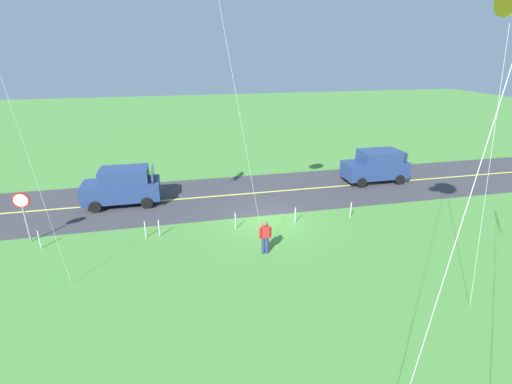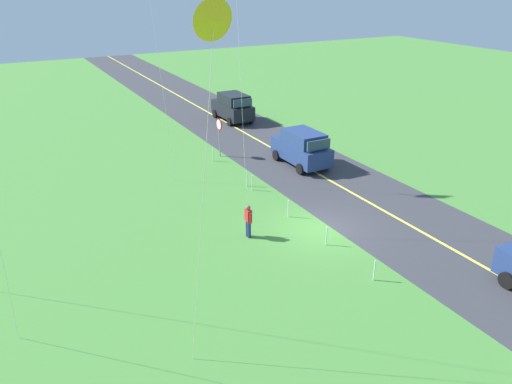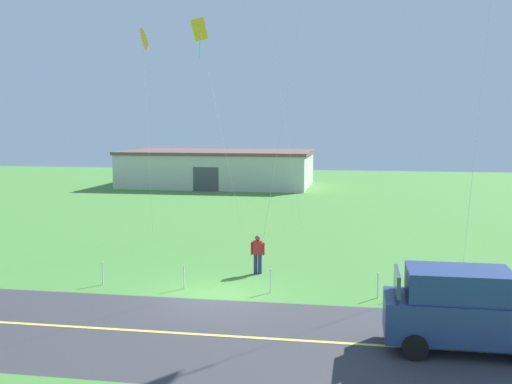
{
  "view_description": "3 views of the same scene",
  "coord_description": "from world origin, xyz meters",
  "px_view_note": "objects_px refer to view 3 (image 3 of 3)",
  "views": [
    {
      "loc": [
        4.51,
        17.54,
        8.73
      ],
      "look_at": [
        1.06,
        1.91,
        2.45
      ],
      "focal_mm": 25.55,
      "sensor_mm": 36.0,
      "label": 1
    },
    {
      "loc": [
        -17.48,
        12.91,
        11.21
      ],
      "look_at": [
        0.57,
        3.23,
        2.37
      ],
      "focal_mm": 35.64,
      "sensor_mm": 36.0,
      "label": 2
    },
    {
      "loc": [
        5.04,
        -20.54,
        6.13
      ],
      "look_at": [
        1.24,
        1.44,
        3.61
      ],
      "focal_mm": 42.41,
      "sensor_mm": 36.0,
      "label": 3
    }
  ],
  "objects_px": {
    "person_adult_near": "(258,253)",
    "warehouse_distant": "(218,168)",
    "car_suv_foreground": "(464,309)",
    "kite_green_far": "(200,34)",
    "kite_blue_mid": "(143,40)"
  },
  "relations": [
    {
      "from": "person_adult_near",
      "to": "warehouse_distant",
      "type": "bearing_deg",
      "value": -160.72
    },
    {
      "from": "car_suv_foreground",
      "to": "warehouse_distant",
      "type": "relative_size",
      "value": 0.24
    },
    {
      "from": "warehouse_distant",
      "to": "kite_green_far",
      "type": "bearing_deg",
      "value": -78.83
    },
    {
      "from": "person_adult_near",
      "to": "warehouse_distant",
      "type": "relative_size",
      "value": 0.09
    },
    {
      "from": "car_suv_foreground",
      "to": "kite_green_far",
      "type": "relative_size",
      "value": 0.36
    },
    {
      "from": "kite_green_far",
      "to": "warehouse_distant",
      "type": "distance_m",
      "value": 26.73
    },
    {
      "from": "car_suv_foreground",
      "to": "kite_blue_mid",
      "type": "distance_m",
      "value": 19.68
    },
    {
      "from": "person_adult_near",
      "to": "kite_blue_mid",
      "type": "height_order",
      "value": "kite_blue_mid"
    },
    {
      "from": "warehouse_distant",
      "to": "car_suv_foreground",
      "type": "bearing_deg",
      "value": -68.15
    },
    {
      "from": "kite_blue_mid",
      "to": "kite_green_far",
      "type": "height_order",
      "value": "kite_green_far"
    },
    {
      "from": "car_suv_foreground",
      "to": "kite_green_far",
      "type": "xyz_separation_m",
      "value": [
        -11.89,
        17.2,
        10.03
      ]
    },
    {
      "from": "kite_green_far",
      "to": "warehouse_distant",
      "type": "bearing_deg",
      "value": 101.17
    },
    {
      "from": "kite_blue_mid",
      "to": "person_adult_near",
      "type": "bearing_deg",
      "value": -33.47
    },
    {
      "from": "person_adult_near",
      "to": "kite_green_far",
      "type": "xyz_separation_m",
      "value": [
        -4.96,
        9.82,
        10.32
      ]
    },
    {
      "from": "car_suv_foreground",
      "to": "person_adult_near",
      "type": "bearing_deg",
      "value": 133.19
    }
  ]
}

